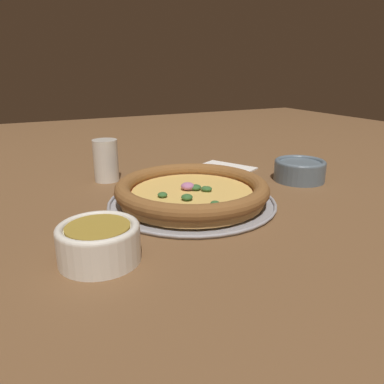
# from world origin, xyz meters

# --- Properties ---
(ground_plane) EXTENTS (3.00, 3.00, 0.00)m
(ground_plane) POSITION_xyz_m (0.00, 0.00, 0.00)
(ground_plane) COLOR brown
(pizza_tray) EXTENTS (0.36, 0.36, 0.01)m
(pizza_tray) POSITION_xyz_m (0.00, 0.00, 0.00)
(pizza_tray) COLOR #9E9EA3
(pizza_tray) RESTS_ON ground_plane
(pizza) EXTENTS (0.33, 0.33, 0.04)m
(pizza) POSITION_xyz_m (-0.00, 0.00, 0.03)
(pizza) COLOR tan
(pizza) RESTS_ON pizza_tray
(bowl_near) EXTENTS (0.12, 0.12, 0.06)m
(bowl_near) POSITION_xyz_m (-0.16, 0.23, 0.03)
(bowl_near) COLOR silver
(bowl_near) RESTS_ON ground_plane
(bowl_far) EXTENTS (0.13, 0.13, 0.05)m
(bowl_far) POSITION_xyz_m (0.04, -0.33, 0.03)
(bowl_far) COLOR slate
(bowl_far) RESTS_ON ground_plane
(drinking_cup) EXTENTS (0.06, 0.06, 0.11)m
(drinking_cup) POSITION_xyz_m (0.26, 0.12, 0.05)
(drinking_cup) COLOR silver
(drinking_cup) RESTS_ON ground_plane
(napkin) EXTENTS (0.18, 0.16, 0.01)m
(napkin) POSITION_xyz_m (0.22, -0.22, 0.00)
(napkin) COLOR white
(napkin) RESTS_ON ground_plane
(fork) EXTENTS (0.09, 0.16, 0.00)m
(fork) POSITION_xyz_m (0.26, -0.17, 0.00)
(fork) COLOR #B7B7BC
(fork) RESTS_ON ground_plane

